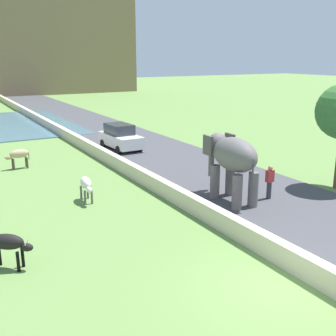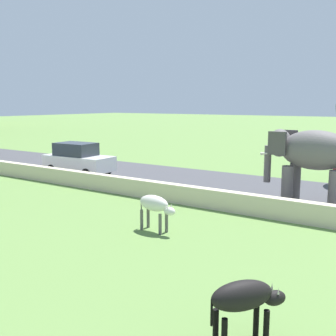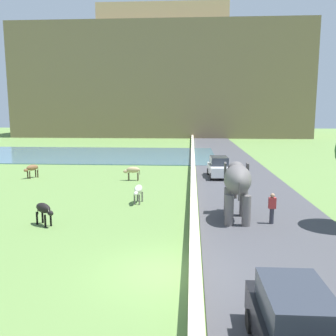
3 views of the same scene
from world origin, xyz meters
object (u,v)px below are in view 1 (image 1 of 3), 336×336
Objects in this scene: cow_tan at (18,155)px; cow_white at (86,184)px; cow_black at (9,244)px; elephant at (232,158)px; car_white at (120,137)px; person_beside_elephant at (270,181)px.

cow_white is (1.56, -7.48, 0.00)m from cow_tan.
elephant is at bearing 9.11° from cow_black.
elephant is 12.54m from car_white.
elephant reaches higher than car_white.
cow_black is (-2.51, -12.19, 0.00)m from cow_tan.
cow_white is 1.07× the size of cow_black.
cow_black is at bearing -130.82° from cow_white.
cow_tan is at bearing 124.33° from elephant.
cow_white is (-7.39, 3.83, -0.04)m from person_beside_elephant.
person_beside_elephant is 11.50m from cow_black.
cow_black is (-4.07, -4.72, 0.00)m from cow_white.
cow_black is (-9.75, -14.06, -0.06)m from car_white.
car_white is (-1.71, 13.18, 0.03)m from person_beside_elephant.
cow_tan is (-7.24, -1.87, -0.06)m from car_white.
elephant is 2.15× the size of person_beside_elephant.
cow_tan is at bearing -165.54° from car_white.
person_beside_elephant is 1.24× the size of cow_black.
cow_tan is at bearing 78.37° from cow_black.
cow_tan is (-8.96, 11.31, -0.04)m from person_beside_elephant.
person_beside_elephant reaches higher than cow_black.
car_white is (-0.02, 12.49, -1.14)m from elephant.
cow_tan is at bearing 101.82° from cow_white.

